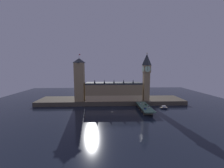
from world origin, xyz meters
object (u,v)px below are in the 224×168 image
Objects in this scene: car_northbound_trail at (145,108)px; car_southbound_trail at (146,105)px; victoria_tower at (80,80)px; street_lamp_far at (137,100)px; clock_tower at (146,76)px; street_lamp_near at (143,106)px; car_southbound_lead at (148,107)px; pedestrian_mid_walk at (149,105)px; car_northbound_lead at (140,103)px; street_lamp_mid at (150,103)px; boat_downstream at (164,108)px.

car_northbound_trail is 0.88× the size of car_southbound_trail.
car_northbound_trail is at bearing -28.02° from victoria_tower.
car_northbound_trail is 0.67× the size of street_lamp_far.
clock_tower reaches higher than victoria_tower.
street_lamp_near is at bearing -136.32° from car_northbound_trail.
car_northbound_trail reaches higher than car_southbound_lead.
car_southbound_trail is at bearing 66.29° from street_lamp_near.
pedestrian_mid_walk reaches higher than car_southbound_trail.
car_northbound_lead is at bearing -124.98° from clock_tower.
street_lamp_near reaches higher than car_southbound_trail.
car_northbound_lead is 0.99× the size of car_northbound_trail.
pedestrian_mid_walk is 0.26× the size of street_lamp_near.
victoria_tower is (-96.82, 2.33, -5.91)m from clock_tower.
clock_tower reaches higher than pedestrian_mid_walk.
car_southbound_trail is (89.72, -27.61, -30.24)m from victoria_tower.
car_southbound_lead is at bearing 45.87° from street_lamp_near.
street_lamp_far is at bearing 133.87° from car_southbound_trail.
pedestrian_mid_walk is at bearing -98.37° from clock_tower.
street_lamp_near is (-3.23, -3.08, 3.65)m from car_northbound_trail.
boat_downstream is (21.61, 7.97, -8.25)m from street_lamp_mid.
street_lamp_near reaches higher than car_southbound_lead.
street_lamp_near is at bearing -113.71° from car_southbound_trail.
car_northbound_lead is at bearing 107.32° from car_southbound_lead.
pedestrian_mid_walk is 23.55m from boat_downstream.
street_lamp_near is at bearing -129.42° from street_lamp_mid.
car_southbound_trail is 0.44× the size of boat_downstream.
car_northbound_trail is at bearing -122.47° from pedestrian_mid_walk.
pedestrian_mid_walk is 20.43m from street_lamp_near.
boat_downstream is at bearing 20.23° from street_lamp_mid.
car_northbound_lead is 0.66× the size of street_lamp_far.
street_lamp_far is 0.58× the size of boat_downstream.
street_lamp_far is at bearing -134.87° from clock_tower.
pedestrian_mid_walk reaches higher than car_northbound_lead.
street_lamp_near reaches higher than car_northbound_trail.
boat_downstream is at bearing 5.70° from car_southbound_trail.
victoria_tower is 122.52m from boat_downstream.
street_lamp_mid is 24.47m from boat_downstream.
car_northbound_lead reaches higher than car_southbound_lead.
car_southbound_lead is at bearing 47.04° from car_northbound_trail.
car_northbound_trail is 8.29m from car_southbound_lead.
victoria_tower is at bearing 162.89° from car_southbound_trail.
street_lamp_mid is (8.88, 11.64, 2.99)m from car_northbound_trail.
boat_downstream is at bearing 33.94° from street_lamp_near.
street_lamp_mid reaches higher than car_northbound_trail.
street_lamp_near reaches higher than boat_downstream.
victoria_tower is 10.91× the size of street_lamp_far.
car_northbound_trail is at bearing 43.68° from street_lamp_near.
street_lamp_near is 0.65× the size of boat_downstream.
car_northbound_lead is at bearing 127.95° from pedestrian_mid_walk.
car_southbound_lead is (89.72, -38.67, -30.22)m from victoria_tower.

